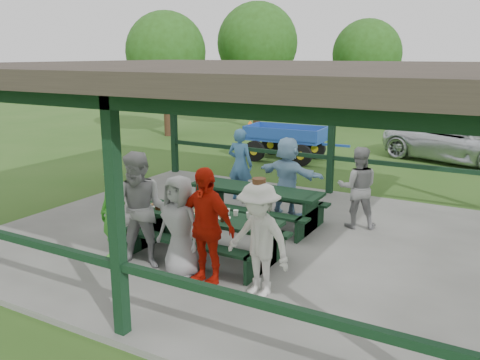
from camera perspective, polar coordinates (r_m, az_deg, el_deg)
The scene contains 19 objects.
ground at distance 9.72m, azimuth 2.32°, elevation -7.18°, with size 90.00×90.00×0.00m, color #2F581B.
concrete_slab at distance 9.70m, azimuth 2.32°, elevation -6.91°, with size 10.00×8.00×0.10m, color slate.
pavilion_structure at distance 9.07m, azimuth 2.52°, elevation 11.83°, with size 10.60×8.60×3.24m.
picnic_table_near at distance 8.76m, azimuth -3.92°, elevation -5.59°, with size 2.69×1.39×0.75m.
picnic_table_far at distance 10.44m, azimuth 1.73°, elevation -2.31°, with size 2.78×1.39×0.75m.
table_setting at distance 8.67m, azimuth -3.64°, elevation -3.64°, with size 2.39×0.45×0.10m.
contestant_green at distance 8.78m, azimuth -13.99°, elevation -3.75°, with size 0.58×0.38×1.59m, color green.
contestant_grey_left at distance 8.31m, azimuth -11.10°, elevation -3.41°, with size 0.93×0.73×1.92m, color gray.
contestant_grey_mid at distance 7.92m, azimuth -6.79°, elevation -5.23°, with size 0.79×0.52×1.63m, color gray.
contestant_red at distance 7.62m, azimuth -3.94°, elevation -5.21°, with size 1.06×0.44×1.81m, color red.
contestant_white_fedora at distance 7.26m, azimuth 2.10°, elevation -6.67°, with size 1.20×0.86×1.74m.
spectator_lblue at distance 10.91m, azimuth 5.33°, elevation 0.40°, with size 1.59×0.51×1.71m, color #8EBADC.
spectator_blue at distance 12.03m, azimuth 0.02°, elevation 1.76°, with size 0.63×0.41×1.72m, color #386793.
spectator_grey at distance 10.37m, azimuth 13.08°, elevation -0.82°, with size 0.80×0.62×1.65m, color gray.
pickup_truck at distance 18.31m, azimuth 23.64°, elevation 3.94°, with size 2.27×4.92×1.37m, color silver.
farm_trailer at distance 17.25m, azimuth 5.17°, elevation 4.28°, with size 3.55×1.66×1.24m.
tree_far_left at distance 24.59m, azimuth 1.97°, elevation 15.08°, with size 3.76×3.76×5.88m.
tree_left at distance 25.90m, azimuth 14.06°, elevation 13.54°, with size 3.30×3.30×5.16m.
tree_edge_left at distance 22.42m, azimuth -8.32°, elevation 14.02°, with size 3.38×3.38×5.29m.
Camera 1 is at (4.10, -8.08, 3.51)m, focal length 38.00 mm.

